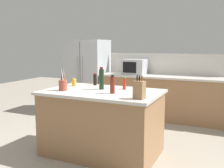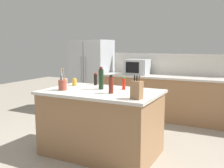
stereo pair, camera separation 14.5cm
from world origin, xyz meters
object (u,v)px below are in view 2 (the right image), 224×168
(wine_bottle, at_px, (101,79))
(microwave, at_px, (137,67))
(honey_jar, at_px, (74,82))
(vinegar_bottle, at_px, (111,85))
(soy_sauce_bottle, at_px, (96,79))
(utensil_crock, at_px, (63,85))
(knife_block, at_px, (137,90))
(refrigerator, at_px, (91,75))
(hot_sauce_bottle, at_px, (124,84))

(wine_bottle, bearing_deg, microwave, 96.63)
(honey_jar, height_order, vinegar_bottle, vinegar_bottle)
(wine_bottle, bearing_deg, vinegar_bottle, -39.39)
(wine_bottle, xyz_separation_m, soy_sauce_bottle, (-0.28, 0.32, -0.06))
(utensil_crock, bearing_deg, knife_block, -4.84)
(refrigerator, xyz_separation_m, wine_bottle, (1.47, -2.14, 0.24))
(utensil_crock, bearing_deg, hot_sauce_bottle, 30.19)
(utensil_crock, distance_m, hot_sauce_bottle, 0.89)
(knife_block, xyz_separation_m, soy_sauce_bottle, (-1.02, 0.75, -0.02))
(honey_jar, bearing_deg, knife_block, -22.33)
(knife_block, height_order, honey_jar, knife_block)
(hot_sauce_bottle, relative_size, honey_jar, 1.51)
(hot_sauce_bottle, bearing_deg, microwave, 105.85)
(refrigerator, height_order, honey_jar, refrigerator)
(microwave, relative_size, utensil_crock, 1.55)
(microwave, distance_m, honey_jar, 2.01)
(soy_sauce_bottle, relative_size, vinegar_bottle, 0.79)
(honey_jar, xyz_separation_m, soy_sauce_bottle, (0.26, 0.22, 0.04))
(refrigerator, relative_size, microwave, 3.46)
(knife_block, xyz_separation_m, utensil_crock, (-1.20, 0.10, -0.03))
(refrigerator, xyz_separation_m, microwave, (1.23, -0.05, 0.25))
(utensil_crock, distance_m, wine_bottle, 0.57)
(honey_jar, bearing_deg, wine_bottle, -10.00)
(utensil_crock, relative_size, vinegar_bottle, 1.27)
(microwave, bearing_deg, knife_block, -68.71)
(honey_jar, height_order, soy_sauce_bottle, soy_sauce_bottle)
(knife_block, height_order, wine_bottle, wine_bottle)
(knife_block, xyz_separation_m, hot_sauce_bottle, (-0.42, 0.55, -0.03))
(soy_sauce_bottle, distance_m, vinegar_bottle, 0.79)
(utensil_crock, relative_size, honey_jar, 2.64)
(utensil_crock, height_order, soy_sauce_bottle, utensil_crock)
(knife_block, relative_size, hot_sauce_bottle, 1.58)
(hot_sauce_bottle, distance_m, honey_jar, 0.86)
(hot_sauce_bottle, bearing_deg, wine_bottle, -159.17)
(utensil_crock, xyz_separation_m, hot_sauce_bottle, (0.77, 0.45, 0.00))
(utensil_crock, distance_m, soy_sauce_bottle, 0.67)
(utensil_crock, distance_m, vinegar_bottle, 0.75)
(knife_block, distance_m, honey_jar, 1.39)
(utensil_crock, bearing_deg, vinegar_bottle, 7.28)
(wine_bottle, xyz_separation_m, honey_jar, (-0.55, 0.10, -0.10))
(wine_bottle, bearing_deg, refrigerator, 124.58)
(refrigerator, distance_m, honey_jar, 2.24)
(refrigerator, bearing_deg, microwave, -2.39)
(knife_block, bearing_deg, hot_sauce_bottle, 137.67)
(knife_block, bearing_deg, vinegar_bottle, 166.71)
(utensil_crock, xyz_separation_m, honey_jar, (-0.09, 0.43, -0.03))
(honey_jar, bearing_deg, microwave, 81.28)
(refrigerator, bearing_deg, soy_sauce_bottle, -56.82)
(utensil_crock, height_order, vinegar_bottle, utensil_crock)
(wine_bottle, distance_m, honey_jar, 0.56)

